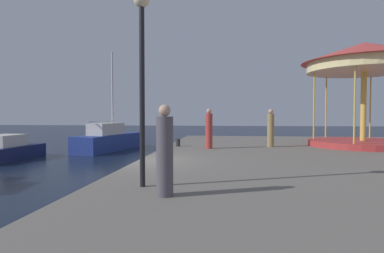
% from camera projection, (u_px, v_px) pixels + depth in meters
% --- Properties ---
extents(ground_plane, '(120.00, 120.00, 0.00)m').
position_uv_depth(ground_plane, '(138.00, 182.00, 11.40)').
color(ground_plane, black).
extents(quay_dock, '(14.67, 27.20, 0.80)m').
position_uv_depth(quay_dock, '(352.00, 176.00, 10.52)').
color(quay_dock, slate).
rests_on(quay_dock, ground).
extents(sailboat_blue, '(2.91, 6.50, 6.82)m').
position_uv_depth(sailboat_blue, '(109.00, 140.00, 21.63)').
color(sailboat_blue, navy).
rests_on(sailboat_blue, ground).
extents(motorboat_navy, '(2.23, 4.57, 1.35)m').
position_uv_depth(motorboat_navy, '(3.00, 150.00, 17.05)').
color(motorboat_navy, '#19214C').
rests_on(motorboat_navy, ground).
extents(carousel, '(6.23, 6.23, 5.37)m').
position_uv_depth(carousel, '(364.00, 69.00, 16.25)').
color(carousel, '#B23333').
rests_on(carousel, quay_dock).
extents(lamp_post_mid_promenade, '(0.36, 0.36, 4.38)m').
position_uv_depth(lamp_post_mid_promenade, '(142.00, 54.00, 7.06)').
color(lamp_post_mid_promenade, black).
rests_on(lamp_post_mid_promenade, quay_dock).
extents(bollard_north, '(0.24, 0.24, 0.40)m').
position_uv_depth(bollard_north, '(178.00, 142.00, 16.36)').
color(bollard_north, '#2D2D33').
rests_on(bollard_north, quay_dock).
extents(person_far_corner, '(0.34, 0.34, 1.84)m').
position_uv_depth(person_far_corner, '(165.00, 153.00, 6.31)').
color(person_far_corner, '#514C56').
rests_on(person_far_corner, quay_dock).
extents(person_near_carousel, '(0.34, 0.34, 1.94)m').
position_uv_depth(person_near_carousel, '(209.00, 130.00, 15.27)').
color(person_near_carousel, '#B23833').
rests_on(person_near_carousel, quay_dock).
extents(person_mid_promenade, '(0.34, 0.34, 1.94)m').
position_uv_depth(person_mid_promenade, '(271.00, 129.00, 16.06)').
color(person_mid_promenade, '#937A4C').
rests_on(person_mid_promenade, quay_dock).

